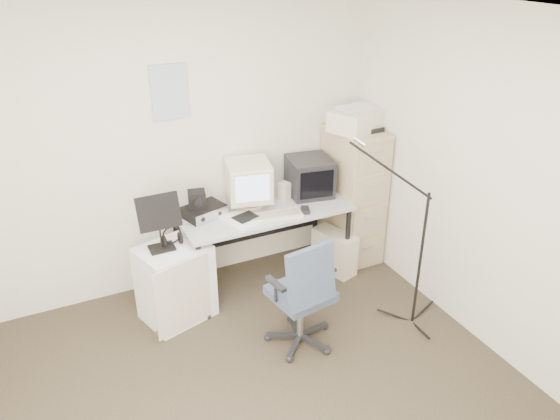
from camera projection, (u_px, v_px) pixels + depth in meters
name	position (u px, v px, depth m)	size (l,w,h in m)	color
floor	(268.00, 408.00, 3.69)	(3.60, 3.60, 0.01)	#2E281B
ceiling	(263.00, 20.00, 2.57)	(3.60, 3.60, 0.01)	white
wall_back	(177.00, 150.00, 4.58)	(3.60, 0.02, 2.50)	silver
wall_right	(499.00, 191.00, 3.83)	(0.02, 3.60, 2.50)	silver
wall_calendar	(170.00, 92.00, 4.34)	(0.30, 0.02, 0.44)	white
filing_cabinet	(353.00, 195.00, 5.21)	(0.40, 0.60, 1.30)	tan
printer	(358.00, 119.00, 4.87)	(0.49, 0.33, 0.19)	beige
desk	(264.00, 244.00, 4.94)	(1.50, 0.70, 0.73)	#BABABA
crt_monitor	(249.00, 184.00, 4.73)	(0.37, 0.39, 0.40)	beige
crt_tv	(309.00, 176.00, 4.97)	(0.37, 0.39, 0.34)	black
desk_speaker	(284.00, 191.00, 4.89)	(0.09, 0.09, 0.16)	beige
keyboard	(275.00, 216.00, 4.61)	(0.46, 0.16, 0.03)	beige
mouse	(305.00, 210.00, 4.69)	(0.07, 0.12, 0.03)	black
radio_receiver	(204.00, 211.00, 4.61)	(0.33, 0.24, 0.09)	black
radio_speaker	(197.00, 199.00, 4.55)	(0.14, 0.13, 0.14)	black
papers	(241.00, 220.00, 4.55)	(0.23, 0.32, 0.02)	white
pc_tower	(334.00, 251.00, 5.14)	(0.19, 0.43, 0.40)	beige
office_chair	(301.00, 291.00, 4.09)	(0.54, 0.54, 0.94)	slate
side_cart	(175.00, 282.00, 4.45)	(0.53, 0.42, 0.66)	white
music_stand	(159.00, 222.00, 4.18)	(0.33, 0.17, 0.48)	black
headphones	(172.00, 239.00, 4.32)	(0.17, 0.17, 0.03)	black
mic_stand	(423.00, 241.00, 4.19)	(0.02, 0.02, 1.53)	black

